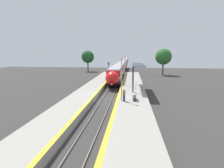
{
  "coord_description": "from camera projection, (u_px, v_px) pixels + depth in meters",
  "views": [
    {
      "loc": [
        3.56,
        -25.46,
        6.98
      ],
      "look_at": [
        0.57,
        1.58,
        2.17
      ],
      "focal_mm": 28.0,
      "sensor_mm": 36.0,
      "label": 1
    }
  ],
  "objects": [
    {
      "name": "rail_right",
      "position": [
        112.0,
        99.0,
        26.43
      ],
      "size": [
        0.08,
        90.0,
        0.15
      ],
      "primitive_type": "cube",
      "color": "slate",
      "rests_on": "ground_plane"
    },
    {
      "name": "platform_right",
      "position": [
        132.0,
        98.0,
        26.04
      ],
      "size": [
        4.29,
        64.0,
        0.87
      ],
      "color": "#9E998E",
      "rests_on": "ground_plane"
    },
    {
      "name": "lamppost_near",
      "position": [
        122.0,
        77.0,
        22.57
      ],
      "size": [
        0.36,
        0.2,
        5.51
      ],
      "color": "#9E9EA3",
      "rests_on": "platform_right"
    },
    {
      "name": "platform_bench",
      "position": [
        135.0,
        96.0,
        23.07
      ],
      "size": [
        0.44,
        1.77,
        0.89
      ],
      "color": "#2D333D",
      "rests_on": "platform_right"
    },
    {
      "name": "ground_plane",
      "position": [
        107.0,
        100.0,
        26.52
      ],
      "size": [
        120.0,
        120.0,
        0.0
      ],
      "primitive_type": "plane",
      "color": "#383533"
    },
    {
      "name": "railway_signal",
      "position": [
        109.0,
        70.0,
        44.27
      ],
      "size": [
        0.28,
        0.28,
        4.78
      ],
      "color": "#59595E",
      "rests_on": "ground_plane"
    },
    {
      "name": "background_tree_right",
      "position": [
        163.0,
        57.0,
        55.36
      ],
      "size": [
        5.11,
        5.11,
        8.45
      ],
      "color": "brown",
      "rests_on": "ground_plane"
    },
    {
      "name": "platform_left",
      "position": [
        84.0,
        96.0,
        26.83
      ],
      "size": [
        3.9,
        64.0,
        0.87
      ],
      "color": "#9E998E",
      "rests_on": "ground_plane"
    },
    {
      "name": "train",
      "position": [
        123.0,
        64.0,
        76.08
      ],
      "size": [
        2.79,
        90.5,
        3.82
      ],
      "color": "black",
      "rests_on": "ground_plane"
    },
    {
      "name": "station_canopy",
      "position": [
        136.0,
        66.0,
        30.62
      ],
      "size": [
        2.02,
        10.4,
        4.19
      ],
      "color": "#333842",
      "rests_on": "platform_right"
    },
    {
      "name": "lamppost_mid",
      "position": [
        125.0,
        69.0,
        32.93
      ],
      "size": [
        0.36,
        0.2,
        5.51
      ],
      "color": "#9E9EA3",
      "rests_on": "platform_right"
    },
    {
      "name": "person_waiting",
      "position": [
        124.0,
        95.0,
        22.45
      ],
      "size": [
        0.36,
        0.22,
        1.61
      ],
      "color": "navy",
      "rests_on": "platform_right"
    },
    {
      "name": "rail_left",
      "position": [
        102.0,
        99.0,
        26.59
      ],
      "size": [
        0.08,
        90.0,
        0.15
      ],
      "primitive_type": "cube",
      "color": "slate",
      "rests_on": "ground_plane"
    },
    {
      "name": "background_tree_left",
      "position": [
        88.0,
        57.0,
        66.83
      ],
      "size": [
        4.77,
        4.77,
        8.03
      ],
      "color": "brown",
      "rests_on": "ground_plane"
    }
  ]
}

